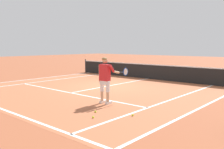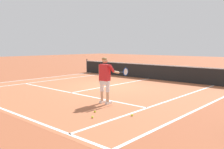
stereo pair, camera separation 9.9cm
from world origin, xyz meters
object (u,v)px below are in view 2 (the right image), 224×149
Objects in this scene: tennis_player at (105,77)px; tennis_ball_mid_court at (92,117)px; tennis_ball_near_feet at (95,112)px; tennis_ball_by_baseline at (132,115)px.

tennis_ball_mid_court is (0.99, -1.62, -0.96)m from tennis_player.
tennis_player is 25.95× the size of tennis_ball_near_feet.
tennis_ball_mid_court is (-0.75, -0.95, 0.00)m from tennis_ball_by_baseline.
tennis_ball_near_feet is 1.00× the size of tennis_ball_by_baseline.
tennis_player is 25.95× the size of tennis_ball_by_baseline.
tennis_player is 25.95× the size of tennis_ball_mid_court.
tennis_ball_near_feet is 1.00× the size of tennis_ball_mid_court.
tennis_player reaches higher than tennis_ball_mid_court.
tennis_ball_mid_court is at bearing -58.49° from tennis_player.
tennis_ball_mid_court is at bearing -51.21° from tennis_ball_near_feet.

